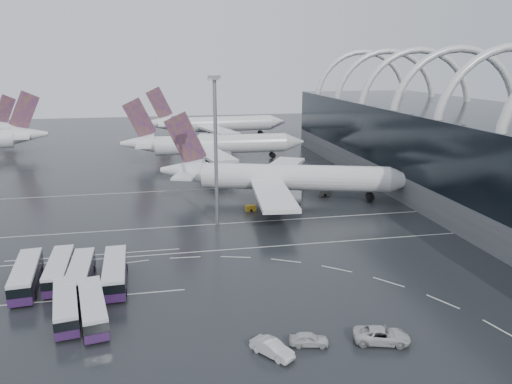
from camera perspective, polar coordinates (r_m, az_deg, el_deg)
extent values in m
plane|color=black|center=(88.29, -2.26, -6.05)|extent=(420.00, 420.00, 0.00)
cube|color=slate|center=(129.19, 24.43, 0.79)|extent=(42.00, 160.00, 6.00)
cube|color=black|center=(127.35, 24.92, 5.16)|extent=(42.00, 160.00, 14.00)
torus|color=silver|center=(115.60, 26.74, 6.60)|extent=(33.80, 1.80, 33.80)
torus|color=silver|center=(131.00, 21.69, 7.94)|extent=(33.80, 1.80, 33.80)
torus|color=silver|center=(147.24, 17.71, 8.95)|extent=(33.80, 1.80, 33.80)
torus|color=silver|center=(164.08, 14.51, 9.73)|extent=(33.80, 1.80, 33.80)
torus|color=silver|center=(181.35, 11.91, 10.33)|extent=(33.80, 1.80, 33.80)
cube|color=beige|center=(86.44, -2.05, -6.51)|extent=(120.00, 0.25, 0.01)
cube|color=beige|center=(99.46, -3.35, -3.61)|extent=(120.00, 0.25, 0.01)
cube|color=beige|center=(126.13, -5.13, 0.38)|extent=(120.00, 0.25, 0.01)
cube|color=beige|center=(73.56, -19.34, -11.41)|extent=(28.00, 0.25, 0.01)
cube|color=beige|center=(88.10, -17.98, -6.85)|extent=(28.00, 0.25, 0.01)
cylinder|color=white|center=(115.26, 4.44, 1.67)|extent=(42.55, 18.42, 5.93)
cone|color=white|center=(117.19, 16.47, 1.31)|extent=(7.63, 7.50, 5.93)
cone|color=white|center=(118.72, -8.44, 2.45)|extent=(11.54, 8.72, 5.93)
cube|color=#431A70|center=(117.08, -8.10, 6.06)|extent=(9.59, 3.53, 12.58)
cube|color=white|center=(118.23, -7.48, 2.43)|extent=(9.89, 18.95, 0.51)
cube|color=white|center=(103.22, 1.94, -0.23)|extent=(9.53, 26.14, 0.82)
cube|color=white|center=(128.03, 2.78, 2.76)|extent=(18.79, 25.81, 0.82)
cylinder|color=slate|center=(106.99, 3.71, -0.73)|extent=(6.41, 5.00, 3.48)
cylinder|color=slate|center=(124.82, 4.08, 1.55)|extent=(6.41, 5.00, 3.48)
cube|color=black|center=(116.45, 2.39, -0.24)|extent=(13.67, 9.92, 2.25)
cylinder|color=white|center=(160.56, -4.00, 5.48)|extent=(41.93, 6.74, 6.02)
cone|color=white|center=(164.87, 4.37, 5.72)|extent=(6.33, 6.12, 6.02)
cone|color=white|center=(159.71, -13.39, 5.44)|extent=(10.48, 6.19, 6.02)
cube|color=#431A70|center=(158.62, -13.18, 8.19)|extent=(10.00, 0.79, 12.75)
cube|color=white|center=(159.61, -12.65, 5.48)|extent=(4.99, 18.75, 0.52)
cube|color=white|center=(147.55, -5.04, 4.37)|extent=(12.08, 26.84, 0.83)
cube|color=white|center=(173.02, -5.85, 5.92)|extent=(12.90, 26.90, 0.83)
cylinder|color=slate|center=(151.75, -3.98, 3.97)|extent=(5.77, 3.62, 3.53)
cylinder|color=slate|center=(170.02, -4.69, 5.15)|extent=(5.77, 3.62, 3.53)
cube|color=black|center=(160.90, -5.44, 3.97)|extent=(12.56, 6.85, 2.28)
cylinder|color=white|center=(209.91, -3.93, 7.77)|extent=(42.17, 8.59, 6.25)
cone|color=white|center=(215.62, 2.46, 7.98)|extent=(6.80, 6.60, 6.25)
cone|color=white|center=(206.61, -11.19, 7.71)|extent=(11.11, 6.84, 6.25)
cube|color=#431A70|center=(205.86, -11.00, 9.93)|extent=(10.40, 1.23, 13.24)
cube|color=white|center=(206.75, -10.59, 7.75)|extent=(5.93, 19.63, 0.54)
cube|color=white|center=(196.09, -4.43, 7.06)|extent=(14.35, 27.97, 0.86)
cube|color=white|center=(222.44, -5.68, 7.97)|extent=(11.56, 27.77, 0.86)
cylinder|color=slate|center=(200.61, -3.70, 6.70)|extent=(6.12, 3.99, 3.66)
cylinder|color=slate|center=(219.51, -4.67, 7.39)|extent=(6.12, 3.99, 3.66)
cube|color=black|center=(209.75, -5.07, 6.55)|extent=(13.29, 7.61, 2.37)
cone|color=white|center=(187.96, -24.36, 6.01)|extent=(11.80, 7.91, 6.37)
cube|color=#431A70|center=(187.15, -24.96, 8.44)|extent=(10.57, 2.20, 13.50)
cube|color=white|center=(188.15, -25.02, 5.95)|extent=(7.78, 20.28, 0.55)
cone|color=white|center=(220.33, -26.34, 6.68)|extent=(10.92, 9.37, 5.48)
cube|color=#431A70|center=(219.40, -26.79, 8.44)|extent=(8.24, 4.90, 11.61)
cube|color=white|center=(219.89, -26.82, 6.61)|extent=(11.95, 16.93, 0.47)
cube|color=#27123A|center=(79.37, -24.70, -9.24)|extent=(4.35, 13.93, 1.16)
cube|color=black|center=(78.89, -24.80, -8.40)|extent=(4.39, 13.66, 1.37)
cube|color=silver|center=(78.55, -24.87, -7.78)|extent=(4.35, 13.93, 0.47)
cylinder|color=black|center=(75.35, -23.97, -10.80)|extent=(0.47, 1.08, 1.05)
cylinder|color=black|center=(75.83, -26.20, -10.90)|extent=(0.47, 1.08, 1.05)
cylinder|color=black|center=(83.32, -23.28, -8.25)|extent=(0.47, 1.08, 1.05)
cylinder|color=black|center=(83.76, -25.29, -8.36)|extent=(0.47, 1.08, 1.05)
cube|color=#27123A|center=(79.66, -21.51, -8.84)|extent=(3.30, 13.05, 1.10)
cube|color=black|center=(79.20, -21.59, -8.05)|extent=(3.35, 12.79, 1.30)
cube|color=silver|center=(78.88, -21.65, -7.46)|extent=(3.30, 13.05, 0.45)
cylinder|color=black|center=(75.85, -20.86, -10.32)|extent=(0.38, 1.01, 1.00)
cylinder|color=black|center=(76.32, -22.95, -10.38)|extent=(0.38, 1.01, 1.00)
cylinder|color=black|center=(83.39, -20.15, -7.93)|extent=(0.38, 1.01, 1.00)
cylinder|color=black|center=(83.82, -22.05, -8.00)|extent=(0.38, 1.01, 1.00)
cube|color=#27123A|center=(77.45, -19.35, -9.33)|extent=(3.06, 12.93, 1.09)
cube|color=black|center=(76.98, -19.43, -8.52)|extent=(3.11, 12.67, 1.29)
cube|color=silver|center=(76.65, -19.49, -7.92)|extent=(3.06, 12.93, 0.45)
cylinder|color=black|center=(73.70, -18.62, -10.87)|extent=(0.36, 1.00, 0.99)
cylinder|color=black|center=(74.11, -20.78, -10.93)|extent=(0.36, 1.00, 0.99)
cylinder|color=black|center=(81.18, -18.02, -8.37)|extent=(0.36, 1.00, 0.99)
cylinder|color=black|center=(81.55, -19.96, -8.44)|extent=(0.36, 1.00, 0.99)
cube|color=#27123A|center=(76.17, -15.77, -9.40)|extent=(3.56, 13.74, 1.15)
cube|color=black|center=(75.67, -15.83, -8.53)|extent=(3.61, 13.47, 1.36)
cube|color=silver|center=(75.32, -15.88, -7.89)|extent=(3.56, 13.74, 0.47)
cylinder|color=black|center=(72.31, -14.68, -11.04)|extent=(0.41, 1.06, 1.05)
cylinder|color=black|center=(72.48, -17.03, -11.16)|extent=(0.41, 1.06, 1.05)
cylinder|color=black|center=(80.27, -14.60, -8.35)|extent=(0.41, 1.06, 1.05)
cylinder|color=black|center=(80.43, -16.70, -8.46)|extent=(0.41, 1.06, 1.05)
cube|color=#27123A|center=(68.95, -20.85, -12.61)|extent=(4.86, 12.72, 1.05)
cube|color=black|center=(68.44, -20.94, -11.75)|extent=(4.87, 12.48, 1.24)
cube|color=silver|center=(68.08, -21.00, -11.12)|extent=(4.86, 12.72, 0.43)
cylinder|color=black|center=(65.57, -19.56, -14.35)|extent=(0.49, 1.00, 0.96)
cylinder|color=black|center=(65.65, -21.95, -14.56)|extent=(0.49, 1.00, 0.96)
cylinder|color=black|center=(72.67, -19.80, -11.38)|extent=(0.49, 1.00, 0.96)
cylinder|color=black|center=(72.73, -21.93, -11.57)|extent=(0.49, 1.00, 0.96)
cube|color=#27123A|center=(67.30, -18.11, -13.04)|extent=(5.01, 12.93, 1.07)
cube|color=black|center=(66.78, -18.19, -12.15)|extent=(5.02, 12.69, 1.26)
cube|color=silver|center=(66.40, -18.25, -11.50)|extent=(5.01, 12.93, 0.44)
cylinder|color=black|center=(63.97, -16.58, -14.85)|extent=(0.51, 1.02, 0.97)
cylinder|color=black|center=(63.90, -19.07, -15.11)|extent=(0.51, 1.02, 0.97)
cylinder|color=black|center=(71.13, -17.20, -11.73)|extent=(0.51, 1.02, 0.97)
cylinder|color=black|center=(71.07, -19.42, -11.95)|extent=(0.51, 1.02, 0.97)
imported|color=silver|center=(61.39, 14.17, -15.59)|extent=(7.00, 4.59, 1.79)
imported|color=silver|center=(59.51, 6.07, -16.38)|extent=(4.75, 2.72, 1.52)
imported|color=silver|center=(57.48, 1.86, -17.41)|extent=(4.64, 5.26, 1.72)
cylinder|color=gray|center=(95.69, -4.61, 4.30)|extent=(0.70, 0.70, 28.02)
cube|color=gray|center=(94.12, -4.80, 12.89)|extent=(2.20, 2.20, 0.80)
cube|color=silver|center=(94.13, -4.79, 12.71)|extent=(2.00, 2.00, 0.40)
cube|color=slate|center=(123.47, 8.02, 0.26)|extent=(2.22, 1.31, 1.21)
cube|color=#AF8117|center=(107.28, -0.61, -1.85)|extent=(2.22, 1.31, 1.21)
cube|color=slate|center=(120.43, 7.81, -0.09)|extent=(2.35, 1.39, 1.28)
cube|color=#AF8117|center=(118.38, 0.83, -0.21)|extent=(2.41, 1.43, 1.32)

